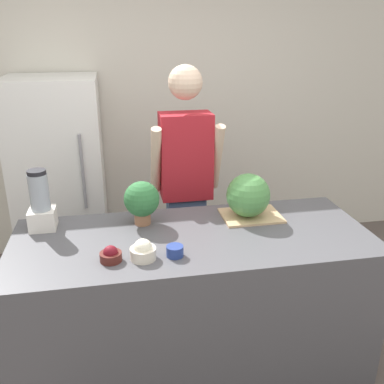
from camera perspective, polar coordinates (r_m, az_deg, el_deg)
The scene contains 11 objects.
wall_back at distance 3.96m, azimuth -4.64°, elevation 10.79°, with size 8.00×0.06×2.60m.
counter_island at distance 2.67m, azimuth 0.17°, elevation -14.46°, with size 2.04×0.83×0.90m.
refrigerator at distance 3.71m, azimuth -17.13°, elevation 1.63°, with size 0.71×0.71×1.65m.
person at distance 3.09m, azimuth -0.81°, elevation 0.86°, with size 0.50×0.28×1.78m.
cutting_board at distance 2.70m, azimuth 7.87°, elevation -3.13°, with size 0.36×0.28×0.01m.
watermelon at distance 2.63m, azimuth 7.50°, elevation -0.44°, with size 0.27×0.27×0.27m.
bowl_cherries at distance 2.21m, azimuth -10.78°, elevation -8.26°, with size 0.11×0.11×0.08m.
bowl_cream at distance 2.20m, azimuth -6.54°, elevation -7.82°, with size 0.13×0.13×0.11m.
bowl_small_blue at distance 2.22m, azimuth -2.30°, elevation -7.87°, with size 0.09×0.09×0.06m.
blender at distance 2.61m, azimuth -19.51°, elevation -1.54°, with size 0.15×0.15×0.36m.
potted_plant at distance 2.54m, azimuth -6.72°, elevation -1.10°, with size 0.21×0.21×0.27m.
Camera 1 is at (-0.41, -1.72, 2.00)m, focal length 40.00 mm.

